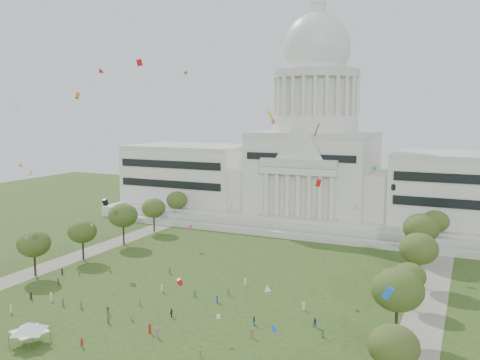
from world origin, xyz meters
TOP-DOWN VIEW (x-y plane):
  - ground at (0.00, 0.00)m, footprint 400.00×400.00m
  - capitol at (0.00, 113.59)m, footprint 160.00×64.50m
  - path_left at (-48.00, 30.00)m, footprint 8.00×160.00m
  - path_right at (48.00, 30.00)m, footprint 8.00×160.00m
  - row_tree_r_1 at (46.22, -1.75)m, footprint 7.58×7.58m
  - row_tree_l_2 at (-45.04, 17.30)m, footprint 8.42×8.42m
  - row_tree_r_2 at (44.17, 17.44)m, footprint 9.55×9.55m
  - row_tree_l_3 at (-44.09, 33.92)m, footprint 8.12×8.12m
  - row_tree_r_3 at (44.40, 34.48)m, footprint 7.01×7.01m
  - row_tree_l_4 at (-44.08, 52.42)m, footprint 9.29×9.29m
  - row_tree_r_4 at (44.76, 50.04)m, footprint 9.19×9.19m
  - row_tree_l_5 at (-45.22, 71.01)m, footprint 8.33×8.33m
  - row_tree_r_5 at (43.49, 70.19)m, footprint 9.82×9.82m
  - row_tree_l_6 at (-46.87, 89.14)m, footprint 8.19×8.19m
  - row_tree_r_6 at (45.96, 88.13)m, footprint 8.42×8.42m
  - event_tent at (-15.90, -11.62)m, footprint 9.41×9.41m
  - person_0 at (31.65, 13.07)m, footprint 0.97×0.89m
  - person_2 at (29.10, 16.85)m, footprint 1.09×0.97m
  - person_3 at (14.83, -3.58)m, footprint 0.64×1.07m
  - person_4 at (0.94, 9.35)m, footprint 0.61×1.07m
  - person_5 at (-5.72, 4.71)m, footprint 1.22×1.53m
  - person_7 at (-6.51, -8.66)m, footprint 0.77×0.72m
  - person_8 at (-12.06, 5.32)m, footprint 0.78×0.50m
  - person_10 at (17.90, 12.73)m, footprint 0.95×1.18m
  - distant_crowd at (-11.75, 12.75)m, footprint 64.57×36.69m
  - kite_swarm at (0.88, 6.14)m, footprint 88.18×104.39m

SIDE VIEW (x-z plane):
  - ground at x=0.00m, z-range 0.00..0.00m
  - path_left at x=-48.00m, z-range 0.00..0.04m
  - path_right at x=48.00m, z-range 0.00..0.04m
  - person_5 at x=-5.72m, z-range 0.00..1.55m
  - person_3 at x=14.83m, z-range 0.00..1.56m
  - person_8 at x=-12.06m, z-range 0.00..1.58m
  - person_0 at x=31.65m, z-range 0.00..1.66m
  - distant_crowd at x=-11.75m, z-range -0.12..1.81m
  - person_7 at x=-6.51m, z-range 0.00..1.70m
  - person_10 at x=17.90m, z-range 0.00..1.78m
  - person_4 at x=0.94m, z-range 0.00..1.79m
  - person_2 at x=29.10m, z-range 0.00..1.91m
  - event_tent at x=-15.90m, z-range 1.14..5.28m
  - row_tree_r_3 at x=44.40m, z-range 2.09..12.07m
  - row_tree_r_1 at x=46.22m, z-range 2.27..13.04m
  - row_tree_l_3 at x=-44.09m, z-range 2.43..13.98m
  - row_tree_l_6 at x=-46.87m, z-range 2.45..14.09m
  - row_tree_l_5 at x=-45.22m, z-range 2.49..14.34m
  - row_tree_r_6 at x=45.96m, z-range 2.52..14.49m
  - row_tree_l_2 at x=-45.04m, z-range 2.52..14.49m
  - row_tree_r_4 at x=44.76m, z-range 2.76..15.82m
  - row_tree_l_4 at x=-44.08m, z-range 2.79..16.00m
  - row_tree_r_2 at x=44.17m, z-range 2.87..16.45m
  - row_tree_r_5 at x=43.49m, z-range 2.95..16.91m
  - capitol at x=0.00m, z-range -23.35..67.95m
  - kite_swarm at x=0.88m, z-range -1.99..49.87m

